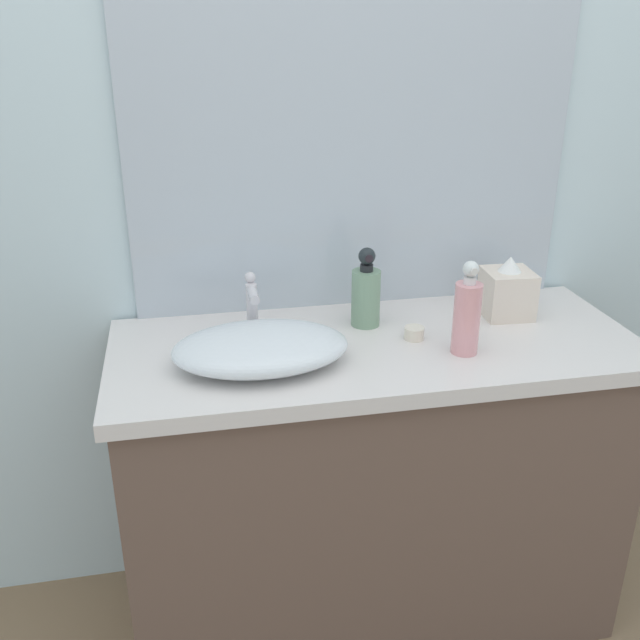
# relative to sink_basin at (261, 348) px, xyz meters

# --- Properties ---
(bathroom_wall_rear) EXTENTS (6.00, 0.06, 2.60)m
(bathroom_wall_rear) POSITION_rel_sink_basin_xyz_m (0.20, 0.38, 0.40)
(bathroom_wall_rear) COLOR silver
(bathroom_wall_rear) RESTS_ON ground
(vanity_counter) EXTENTS (1.31, 0.55, 0.85)m
(vanity_counter) POSITION_rel_sink_basin_xyz_m (0.30, 0.07, -0.47)
(vanity_counter) COLOR brown
(vanity_counter) RESTS_ON ground
(wall_mirror_panel) EXTENTS (1.18, 0.01, 0.98)m
(wall_mirror_panel) POSITION_rel_sink_basin_xyz_m (0.30, 0.34, 0.45)
(wall_mirror_panel) COLOR #B2BCC6
(wall_mirror_panel) RESTS_ON vanity_counter
(sink_basin) EXTENTS (0.41, 0.28, 0.08)m
(sink_basin) POSITION_rel_sink_basin_xyz_m (0.00, 0.00, 0.00)
(sink_basin) COLOR silver
(sink_basin) RESTS_ON vanity_counter
(faucet) EXTENTS (0.03, 0.11, 0.16)m
(faucet) POSITION_rel_sink_basin_xyz_m (0.00, 0.16, 0.05)
(faucet) COLOR silver
(faucet) RESTS_ON vanity_counter
(soap_dispenser) EXTENTS (0.07, 0.07, 0.21)m
(soap_dispenser) POSITION_rel_sink_basin_xyz_m (0.30, 0.18, 0.05)
(soap_dispenser) COLOR gray
(soap_dispenser) RESTS_ON vanity_counter
(lotion_bottle) EXTENTS (0.06, 0.06, 0.23)m
(lotion_bottle) POSITION_rel_sink_basin_xyz_m (0.49, -0.03, 0.06)
(lotion_bottle) COLOR pink
(lotion_bottle) RESTS_ON vanity_counter
(tissue_box) EXTENTS (0.13, 0.13, 0.17)m
(tissue_box) POSITION_rel_sink_basin_xyz_m (0.68, 0.17, 0.03)
(tissue_box) COLOR beige
(tissue_box) RESTS_ON vanity_counter
(candle_jar) EXTENTS (0.05, 0.05, 0.03)m
(candle_jar) POSITION_rel_sink_basin_xyz_m (0.39, 0.06, -0.03)
(candle_jar) COLOR beige
(candle_jar) RESTS_ON vanity_counter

